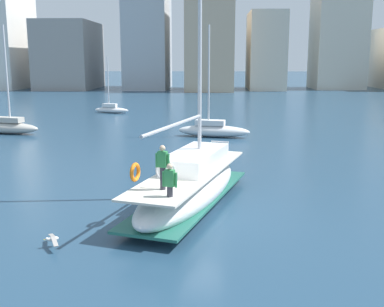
% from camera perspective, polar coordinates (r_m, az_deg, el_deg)
% --- Properties ---
extents(ground_plane, '(400.00, 400.00, 0.00)m').
position_cam_1_polar(ground_plane, '(18.15, -0.28, -7.76)').
color(ground_plane, navy).
extents(main_sailboat, '(5.10, 9.88, 12.93)m').
position_cam_1_polar(main_sailboat, '(19.33, -0.15, -3.73)').
color(main_sailboat, white).
rests_on(main_sailboat, ground).
extents(moored_sloop_near, '(5.73, 2.39, 8.39)m').
position_cam_1_polar(moored_sloop_near, '(36.34, 2.59, 2.96)').
color(moored_sloop_near, white).
rests_on(moored_sloop_near, ground).
extents(moored_sloop_far, '(5.91, 2.55, 8.49)m').
position_cam_1_polar(moored_sloop_far, '(40.74, -21.53, 3.11)').
color(moored_sloop_far, '#B7B2A8').
rests_on(moored_sloop_far, ground).
extents(moored_cutter_left, '(4.04, 1.74, 6.13)m').
position_cam_1_polar(moored_cutter_left, '(52.94, -9.74, 5.34)').
color(moored_cutter_left, white).
rests_on(moored_cutter_left, ground).
extents(seagull, '(0.66, 1.10, 0.17)m').
position_cam_1_polar(seagull, '(15.99, -16.51, -9.85)').
color(seagull, silver).
rests_on(seagull, ground).
extents(waterfront_buildings, '(84.49, 20.91, 25.77)m').
position_cam_1_polar(waterfront_buildings, '(93.74, -1.13, 13.89)').
color(waterfront_buildings, silver).
rests_on(waterfront_buildings, ground).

